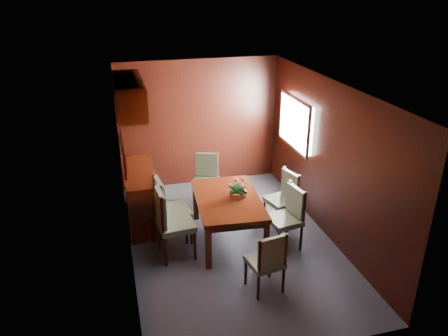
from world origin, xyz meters
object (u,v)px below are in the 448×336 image
object	(u,v)px
flower_centerpiece	(238,188)
chair_left_near	(170,219)
dining_table	(228,204)
chair_right_near	(288,214)
chair_head	(268,259)
sideboard	(141,196)

from	to	relation	value
flower_centerpiece	chair_left_near	bearing A→B (deg)	-166.87
dining_table	flower_centerpiece	world-z (taller)	flower_centerpiece
dining_table	chair_left_near	bearing A→B (deg)	-161.71
chair_right_near	chair_head	bearing A→B (deg)	135.79
chair_right_near	flower_centerpiece	bearing A→B (deg)	47.32
chair_left_near	chair_head	size ratio (longest dim) A/B	1.23
chair_left_near	chair_right_near	bearing A→B (deg)	78.90
dining_table	chair_left_near	size ratio (longest dim) A/B	1.44
sideboard	chair_left_near	bearing A→B (deg)	-74.28
chair_head	flower_centerpiece	distance (m)	1.40
sideboard	chair_left_near	distance (m)	1.16
dining_table	flower_centerpiece	size ratio (longest dim) A/B	5.43
chair_right_near	chair_head	distance (m)	1.14
dining_table	sideboard	bearing A→B (deg)	148.43
dining_table	chair_left_near	world-z (taller)	chair_left_near
dining_table	chair_right_near	distance (m)	0.91
chair_right_near	chair_head	xyz separation A→B (m)	(-0.66, -0.93, -0.05)
chair_right_near	chair_head	world-z (taller)	chair_right_near
dining_table	chair_head	distance (m)	1.35
dining_table	flower_centerpiece	xyz separation A→B (m)	(0.17, 0.02, 0.24)
chair_left_near	flower_centerpiece	world-z (taller)	chair_left_near
sideboard	flower_centerpiece	size ratio (longest dim) A/B	4.88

